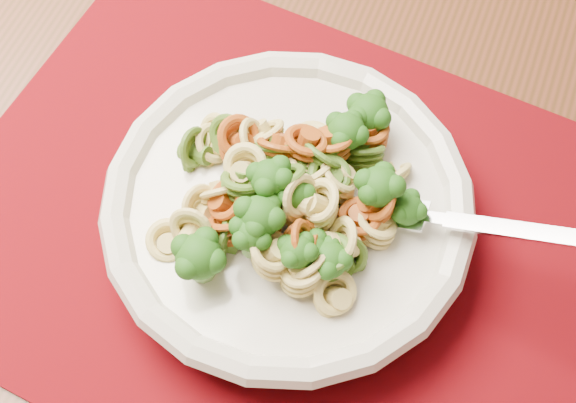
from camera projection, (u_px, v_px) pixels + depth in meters
The scene contains 5 objects.
dining_table at pixel (381, 186), 0.69m from camera, with size 1.44×1.04×0.73m.
placemat at pixel (280, 229), 0.55m from camera, with size 0.45×0.35×0.00m, color #5C0304.
pasta_bowl at pixel (288, 210), 0.52m from camera, with size 0.24×0.24×0.05m.
pasta_broccoli_heap at pixel (288, 197), 0.51m from camera, with size 0.21×0.21×0.06m, color #D4BE68, non-canonical shape.
fork at pixel (407, 214), 0.50m from camera, with size 0.19×0.02×0.01m, color silver, non-canonical shape.
Camera 1 is at (0.86, -0.62, 1.22)m, focal length 50.00 mm.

